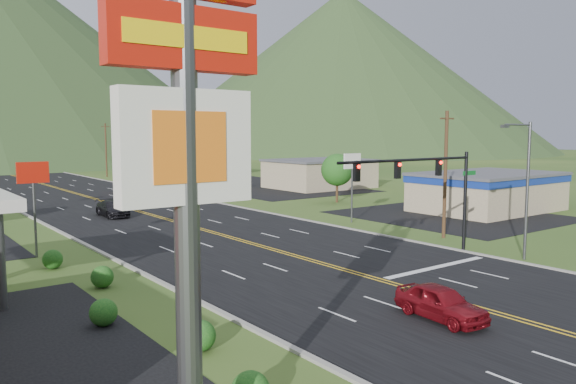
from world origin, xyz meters
TOP-DOWN VIEW (x-y plane):
  - pylon_sign at (-17.00, 2.00)m, footprint 4.32×0.60m
  - traffic_signal at (6.48, 14.00)m, footprint 13.10×0.43m
  - streetlight_east at (11.18, 10.00)m, footprint 3.28×0.25m
  - building_east_near at (30.00, 25.00)m, footprint 15.40×10.40m
  - building_east_mid at (32.00, 55.00)m, footprint 14.40×11.40m
  - building_east_far at (28.00, 90.00)m, footprint 16.40×12.40m
  - pole_sign_west_a at (-14.00, 30.00)m, footprint 2.00×0.18m
  - pole_sign_east_a at (13.00, 28.00)m, footprint 2.00×0.18m
  - pole_sign_east_b at (13.00, 60.00)m, footprint 2.00×0.18m
  - tree_east_a at (22.00, 40.00)m, footprint 3.84×3.84m
  - tree_east_b at (26.00, 78.00)m, footprint 3.84×3.84m
  - utility_pole_a at (13.50, 18.00)m, footprint 1.60×0.28m
  - utility_pole_b at (13.50, 55.00)m, footprint 1.60×0.28m
  - utility_pole_c at (13.50, 95.00)m, footprint 1.60×0.28m
  - utility_pole_d at (13.50, 135.00)m, footprint 1.60×0.28m
  - mountain_ne at (147.84, 176.19)m, footprint 180.00×180.00m
  - car_red_near at (-2.76, 5.71)m, footprint 2.18×4.63m
  - car_dark_mid at (-3.48, 44.89)m, footprint 2.26×5.33m
  - car_red_far at (6.03, 65.70)m, footprint 1.78×5.03m

SIDE VIEW (x-z plane):
  - car_red_near at x=-2.76m, z-range 0.00..1.53m
  - car_dark_mid at x=-3.48m, z-range 0.00..1.53m
  - car_red_far at x=6.03m, z-range 0.00..1.65m
  - building_east_mid at x=32.00m, z-range 0.01..4.31m
  - building_east_far at x=28.00m, z-range 0.01..4.51m
  - building_east_near at x=30.00m, z-range 0.22..4.32m
  - tree_east_a at x=22.00m, z-range 0.98..6.80m
  - tree_east_b at x=26.00m, z-range 0.98..6.80m
  - pole_sign_west_a at x=-14.00m, z-range 1.85..8.25m
  - pole_sign_east_a at x=13.00m, z-range 1.85..8.25m
  - pole_sign_east_b at x=13.00m, z-range 1.85..8.25m
  - utility_pole_a at x=13.50m, z-range 0.13..10.13m
  - utility_pole_b at x=13.50m, z-range 0.13..10.13m
  - utility_pole_c at x=13.50m, z-range 0.13..10.13m
  - utility_pole_d at x=13.50m, z-range 0.13..10.13m
  - streetlight_east at x=11.18m, z-range 0.68..9.68m
  - traffic_signal at x=6.48m, z-range 1.83..8.83m
  - pylon_sign at x=-17.00m, z-range 2.30..16.30m
  - mountain_ne at x=147.84m, z-range 0.00..70.00m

